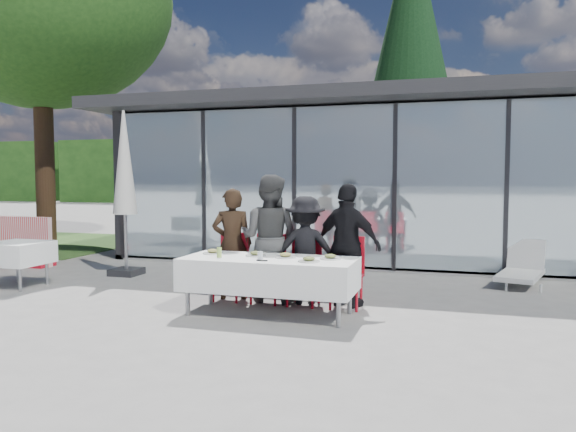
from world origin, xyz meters
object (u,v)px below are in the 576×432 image
object	(u,v)px
diner_d	(348,245)
plate_extra	(309,260)
diner_chair_c	(305,266)
dining_table	(269,274)
diner_chair_a	(232,263)
lounger	(522,269)
plate_c	(285,256)
diner_chair_d	(347,268)
plate_b	(256,254)
spare_table_left	(18,253)
conifer_tree	(411,52)
diner_chair_b	(269,264)
plate_d	(330,257)
diner_c	(305,250)
plate_a	(213,252)
market_umbrella	(124,172)
folded_eyeglasses	(262,260)
diner_b	(269,238)
diner_a	(232,244)
juice_bottle	(219,252)

from	to	relation	value
diner_d	plate_extra	bearing A→B (deg)	91.97
diner_chair_c	diner_d	world-z (taller)	diner_d
dining_table	diner_chair_a	bearing A→B (deg)	138.17
lounger	plate_c	bearing A→B (deg)	-135.09
diner_chair_d	diner_chair_c	bearing A→B (deg)	180.00
plate_b	spare_table_left	world-z (taller)	plate_b
plate_extra	conifer_tree	bearing A→B (deg)	89.64
diner_chair_b	diner_d	size ratio (longest dim) A/B	0.57
dining_table	plate_d	bearing A→B (deg)	8.27
diner_c	diner_chair_d	bearing A→B (deg)	163.85
plate_a	plate_b	size ratio (longest dim) A/B	1.00
diner_chair_d	plate_b	world-z (taller)	diner_chair_d
diner_chair_c	spare_table_left	xyz separation A→B (m)	(-4.80, -0.21, 0.02)
market_umbrella	folded_eyeglasses	bearing A→B (deg)	-33.72
folded_eyeglasses	conifer_tree	distance (m)	14.00
plate_d	plate_extra	size ratio (longest dim) A/B	1.00
plate_b	plate_extra	world-z (taller)	same
diner_chair_a	spare_table_left	xyz separation A→B (m)	(-3.68, -0.21, 0.02)
folded_eyeglasses	lounger	xyz separation A→B (m)	(3.37, 3.53, -0.50)
diner_d	lounger	bearing A→B (deg)	-115.37
folded_eyeglasses	diner_chair_c	bearing A→B (deg)	75.36
plate_b	folded_eyeglasses	xyz separation A→B (m)	(0.23, -0.39, -0.02)
diner_chair_d	lounger	distance (m)	3.53
folded_eyeglasses	conifer_tree	bearing A→B (deg)	87.10
diner_chair_a	conifer_tree	xyz separation A→B (m)	(1.50, 11.94, 5.45)
diner_b	diner_c	world-z (taller)	diner_b
market_umbrella	diner_chair_d	bearing A→B (deg)	-16.44
diner_d	plate_c	bearing A→B (deg)	64.89
dining_table	market_umbrella	bearing A→B (deg)	149.62
diner_chair_a	diner_chair_d	distance (m)	1.73
diner_b	plate_extra	distance (m)	1.28
diner_c	plate_d	distance (m)	0.83
plate_b	market_umbrella	size ratio (longest dim) A/B	0.09
diner_d	diner_chair_c	bearing A→B (deg)	21.31
diner_a	diner_chair_c	xyz separation A→B (m)	(1.12, -0.02, -0.28)
plate_extra	conifer_tree	size ratio (longest dim) A/B	0.03
diner_a	plate_b	size ratio (longest dim) A/B	6.03
diner_c	juice_bottle	size ratio (longest dim) A/B	11.36
plate_a	conifer_tree	xyz separation A→B (m)	(1.53, 12.55, 5.21)
plate_d	plate_b	bearing A→B (deg)	-179.48
diner_chair_d	diner_chair_b	bearing A→B (deg)	180.00
plate_extra	market_umbrella	bearing A→B (deg)	151.36
diner_chair_a	plate_extra	size ratio (longest dim) A/B	3.60
plate_extra	diner_chair_c	bearing A→B (deg)	108.23
juice_bottle	folded_eyeglasses	distance (m)	0.65
dining_table	diner_chair_c	distance (m)	0.80
spare_table_left	folded_eyeglasses	bearing A→B (deg)	-10.38
plate_c	diner_c	bearing A→B (deg)	83.62
diner_chair_d	plate_a	xyz separation A→B (m)	(-1.75, -0.61, 0.24)
market_umbrella	lounger	world-z (taller)	market_umbrella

